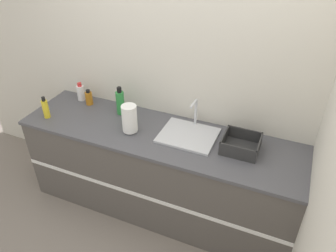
{
  "coord_description": "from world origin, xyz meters",
  "views": [
    {
      "loc": [
        0.98,
        -1.75,
        2.5
      ],
      "look_at": [
        0.1,
        0.3,
        1.0
      ],
      "focal_mm": 35.0,
      "sensor_mm": 36.0,
      "label": 1
    }
  ],
  "objects_px": {
    "dish_rack": "(241,145)",
    "bottle_yellow": "(46,108)",
    "bottle_amber": "(89,98)",
    "bottle_white_spray": "(81,92)",
    "sink": "(189,134)",
    "bottle_green": "(120,102)",
    "paper_towel_roll": "(130,119)"
  },
  "relations": [
    {
      "from": "sink",
      "to": "dish_rack",
      "type": "height_order",
      "value": "sink"
    },
    {
      "from": "dish_rack",
      "to": "bottle_amber",
      "type": "height_order",
      "value": "bottle_amber"
    },
    {
      "from": "dish_rack",
      "to": "bottle_yellow",
      "type": "height_order",
      "value": "bottle_yellow"
    },
    {
      "from": "bottle_yellow",
      "to": "bottle_green",
      "type": "relative_size",
      "value": 0.77
    },
    {
      "from": "bottle_amber",
      "to": "bottle_green",
      "type": "bearing_deg",
      "value": -4.51
    },
    {
      "from": "sink",
      "to": "bottle_white_spray",
      "type": "height_order",
      "value": "sink"
    },
    {
      "from": "paper_towel_roll",
      "to": "bottle_white_spray",
      "type": "height_order",
      "value": "paper_towel_roll"
    },
    {
      "from": "bottle_yellow",
      "to": "bottle_white_spray",
      "type": "height_order",
      "value": "bottle_yellow"
    },
    {
      "from": "bottle_white_spray",
      "to": "paper_towel_roll",
      "type": "bearing_deg",
      "value": -22.74
    },
    {
      "from": "paper_towel_roll",
      "to": "dish_rack",
      "type": "height_order",
      "value": "paper_towel_roll"
    },
    {
      "from": "bottle_amber",
      "to": "paper_towel_roll",
      "type": "bearing_deg",
      "value": -23.41
    },
    {
      "from": "sink",
      "to": "bottle_green",
      "type": "height_order",
      "value": "sink"
    },
    {
      "from": "paper_towel_roll",
      "to": "bottle_amber",
      "type": "xyz_separation_m",
      "value": [
        -0.6,
        0.26,
        -0.06
      ]
    },
    {
      "from": "paper_towel_roll",
      "to": "dish_rack",
      "type": "xyz_separation_m",
      "value": [
        0.93,
        0.12,
        -0.09
      ]
    },
    {
      "from": "dish_rack",
      "to": "bottle_amber",
      "type": "bearing_deg",
      "value": 174.86
    },
    {
      "from": "sink",
      "to": "bottle_white_spray",
      "type": "bearing_deg",
      "value": 172.06
    },
    {
      "from": "dish_rack",
      "to": "bottle_yellow",
      "type": "xyz_separation_m",
      "value": [
        -1.75,
        -0.22,
        0.05
      ]
    },
    {
      "from": "bottle_yellow",
      "to": "bottle_white_spray",
      "type": "bearing_deg",
      "value": 76.74
    },
    {
      "from": "bottle_amber",
      "to": "sink",
      "type": "bearing_deg",
      "value": -6.54
    },
    {
      "from": "dish_rack",
      "to": "bottle_white_spray",
      "type": "height_order",
      "value": "bottle_white_spray"
    },
    {
      "from": "sink",
      "to": "bottle_white_spray",
      "type": "relative_size",
      "value": 2.54
    },
    {
      "from": "bottle_white_spray",
      "to": "bottle_amber",
      "type": "height_order",
      "value": "bottle_white_spray"
    },
    {
      "from": "bottle_white_spray",
      "to": "bottle_yellow",
      "type": "bearing_deg",
      "value": -103.26
    },
    {
      "from": "sink",
      "to": "bottle_white_spray",
      "type": "distance_m",
      "value": 1.22
    },
    {
      "from": "sink",
      "to": "paper_towel_roll",
      "type": "relative_size",
      "value": 1.86
    },
    {
      "from": "dish_rack",
      "to": "bottle_yellow",
      "type": "relative_size",
      "value": 1.39
    },
    {
      "from": "sink",
      "to": "bottle_yellow",
      "type": "xyz_separation_m",
      "value": [
        -1.3,
        -0.23,
        0.07
      ]
    },
    {
      "from": "bottle_yellow",
      "to": "bottle_amber",
      "type": "height_order",
      "value": "bottle_yellow"
    },
    {
      "from": "paper_towel_roll",
      "to": "bottle_amber",
      "type": "relative_size",
      "value": 1.62
    },
    {
      "from": "dish_rack",
      "to": "bottle_white_spray",
      "type": "distance_m",
      "value": 1.66
    },
    {
      "from": "paper_towel_roll",
      "to": "dish_rack",
      "type": "distance_m",
      "value": 0.94
    },
    {
      "from": "paper_towel_roll",
      "to": "bottle_yellow",
      "type": "bearing_deg",
      "value": -173.13
    }
  ]
}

